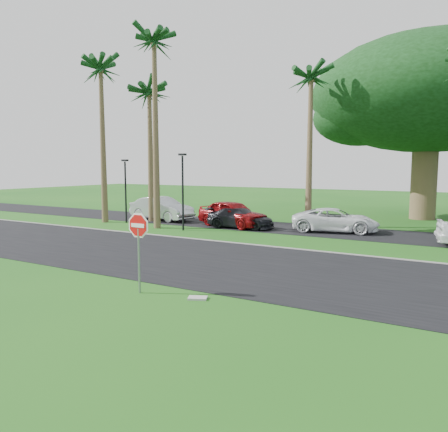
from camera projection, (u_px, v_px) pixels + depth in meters
The scene contains 17 objects.
ground at pixel (183, 271), 16.28m from camera, with size 120.00×120.00×0.00m, color #164E13.
road at pixel (211, 261), 18.00m from camera, with size 120.00×8.00×0.02m, color black.
parking_strip at pixel (300, 229), 27.04m from camera, with size 120.00×5.00×0.02m, color black.
curb at pixel (254, 245), 21.49m from camera, with size 120.00×0.12×0.06m, color gray.
stop_sign_near at pixel (139, 236), 13.25m from camera, with size 1.05×0.07×2.62m.
palm_left_far at pixel (101, 73), 29.33m from camera, with size 5.00×5.00×11.50m.
palm_left_mid at pixel (149, 96), 29.97m from camera, with size 5.00×5.00×10.00m.
palm_left_near at pixel (154, 46), 26.31m from camera, with size 5.00×5.00×12.50m.
palm_center at pixel (311, 81), 27.29m from camera, with size 5.00×5.00×10.50m.
canopy_tree at pixel (428, 95), 31.23m from camera, with size 16.50×16.50×13.12m.
streetlight_left at pixel (126, 187), 29.88m from camera, with size 0.45×0.25×4.34m.
streetlight_right at pixel (183, 187), 26.27m from camera, with size 0.45×0.25×4.64m.
car_silver at pixel (162, 209), 31.39m from camera, with size 1.76×5.03×1.66m, color #B8BABF.
car_red at pixel (232, 214), 28.08m from camera, with size 1.98×4.93×1.68m, color maroon.
car_dark at pixel (241, 218), 27.39m from camera, with size 1.77×4.34×1.26m, color black.
car_minivan at pixel (335, 220), 25.79m from camera, with size 2.31×5.00×1.39m, color white.
utility_slab at pixel (198, 298), 12.81m from camera, with size 0.55×0.35×0.06m, color #A3A39B.
Camera 1 is at (9.29, -13.05, 3.88)m, focal length 35.00 mm.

